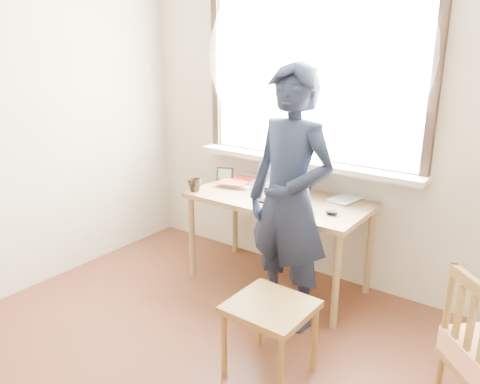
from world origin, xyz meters
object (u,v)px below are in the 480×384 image
Objects in this scene: work_chair at (270,315)px; person at (290,201)px; laptop at (288,195)px; mug_white at (279,181)px; mug_dark at (195,185)px; desk at (278,207)px.

work_chair is 0.74m from person.
laptop is at bearing 115.73° from work_chair.
mug_white is 0.66m from mug_dark.
person is at bearing -53.47° from mug_white.
desk is at bearing 159.63° from laptop.
mug_dark is 0.24× the size of work_chair.
mug_white is 0.29× the size of work_chair.
laptop is 0.74× the size of work_chair.
desk is 0.78× the size of person.
work_chair is at bearing -60.42° from desk.
person is (0.44, -0.59, 0.09)m from mug_white.
work_chair is at bearing -64.27° from laptop.
laptop reaches higher than desk.
laptop is at bearing -20.37° from desk.
work_chair is (0.51, -0.90, -0.26)m from desk.
mug_white is at bearing 134.88° from person.
work_chair is (0.65, -1.13, -0.39)m from mug_white.
mug_white is at bearing 119.87° from work_chair.
laptop is at bearing 17.09° from mug_dark.
mug_dark is (-0.70, -0.21, -0.00)m from laptop.
mug_white reaches higher than desk.
mug_dark is at bearing -157.52° from desk.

